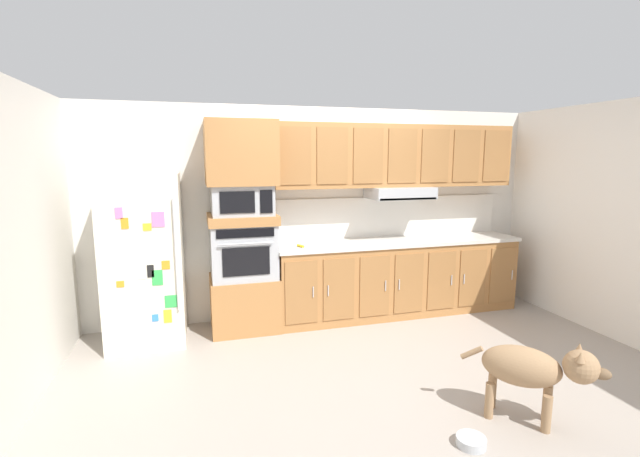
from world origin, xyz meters
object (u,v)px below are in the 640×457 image
at_px(dog, 533,369).
at_px(microwave, 242,200).
at_px(screwdriver, 301,246).
at_px(built_in_oven, 243,250).
at_px(refrigerator, 144,259).
at_px(dog_food_bowl, 471,441).

bearing_deg(dog, microwave, 170.53).
height_order(screwdriver, dog, screwdriver).
xyz_separation_m(built_in_oven, dog, (1.80, -2.38, -0.48)).
bearing_deg(screwdriver, refrigerator, 179.20).
distance_m(refrigerator, built_in_oven, 1.02).
distance_m(screwdriver, dog, 2.62).
height_order(microwave, dog_food_bowl, microwave).
distance_m(screwdriver, dog_food_bowl, 2.64).
xyz_separation_m(microwave, dog_food_bowl, (1.23, -2.50, -1.43)).
bearing_deg(dog, dog_food_bowl, -124.79).
xyz_separation_m(refrigerator, microwave, (1.02, 0.07, 0.58)).
relative_size(screwdriver, dog_food_bowl, 0.81).
xyz_separation_m(refrigerator, built_in_oven, (1.02, 0.07, 0.02)).
bearing_deg(built_in_oven, microwave, -0.77).
distance_m(built_in_oven, dog_food_bowl, 2.92).
xyz_separation_m(refrigerator, dog_food_bowl, (2.25, -2.43, -0.85)).
xyz_separation_m(built_in_oven, screwdriver, (0.64, -0.09, 0.03)).
height_order(microwave, screwdriver, microwave).
bearing_deg(microwave, built_in_oven, 179.23).
relative_size(refrigerator, built_in_oven, 2.51).
bearing_deg(screwdriver, built_in_oven, 171.87).
bearing_deg(built_in_oven, dog, -52.85).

